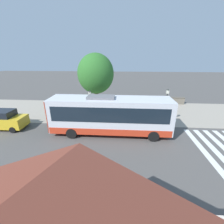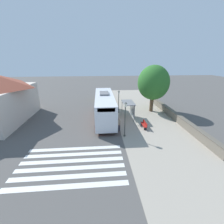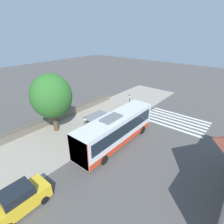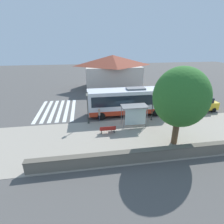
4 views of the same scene
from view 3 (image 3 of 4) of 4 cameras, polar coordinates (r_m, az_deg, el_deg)
ground_plane at (r=22.68m, az=-0.78°, el=-7.52°), size 120.00×120.00×0.00m
sidewalk_plaza at (r=25.41m, az=-8.60°, el=-3.96°), size 9.00×44.00×0.02m
crosswalk_stripes at (r=27.83m, az=19.88°, el=-2.60°), size 9.00×5.25×0.01m
stone_wall at (r=28.02m, az=-14.31°, el=-0.35°), size 0.60×20.00×1.12m
bus at (r=20.09m, az=1.31°, el=-5.61°), size 2.75×11.38×3.81m
bus_shelter at (r=22.31m, az=-5.59°, el=-2.02°), size 1.65×3.11×2.55m
pedestrian at (r=24.43m, az=4.52°, el=-2.31°), size 0.34×0.23×1.73m
bench at (r=26.10m, az=-2.37°, el=-1.70°), size 0.40×1.79×0.88m
street_lamp_near at (r=25.14m, az=5.64°, el=2.08°), size 0.28×0.28×4.13m
street_lamp_far at (r=19.85m, az=-8.57°, el=-5.36°), size 0.28×0.28×3.77m
shade_tree at (r=22.87m, az=-19.17°, el=4.88°), size 5.07×5.07×7.68m
parked_car_behind_bus at (r=15.82m, az=-28.01°, el=-23.93°), size 2.02×4.15×2.02m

